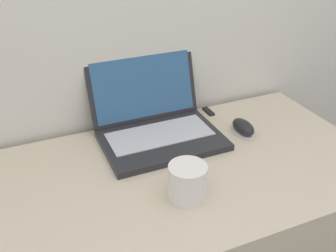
{
  "coord_description": "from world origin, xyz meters",
  "views": [
    {
      "loc": [
        -0.37,
        -0.5,
        1.38
      ],
      "look_at": [
        0.03,
        0.41,
        0.81
      ],
      "focal_mm": 42.0,
      "sensor_mm": 36.0,
      "label": 1
    }
  ],
  "objects": [
    {
      "name": "usb_stick",
      "position": [
        0.26,
        0.58,
        0.73
      ],
      "size": [
        0.02,
        0.06,
        0.01
      ],
      "color": "black",
      "rests_on": "desk"
    },
    {
      "name": "laptop",
      "position": [
        0.03,
        0.51,
        0.78
      ],
      "size": [
        0.37,
        0.33,
        0.24
      ],
      "color": "#232326",
      "rests_on": "desk"
    },
    {
      "name": "computer_mouse",
      "position": [
        0.29,
        0.41,
        0.75
      ],
      "size": [
        0.06,
        0.1,
        0.04
      ],
      "color": "white",
      "rests_on": "desk"
    },
    {
      "name": "drink_cup",
      "position": [
        -0.01,
        0.19,
        0.78
      ],
      "size": [
        0.1,
        0.1,
        0.09
      ],
      "color": "silver",
      "rests_on": "desk"
    }
  ]
}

